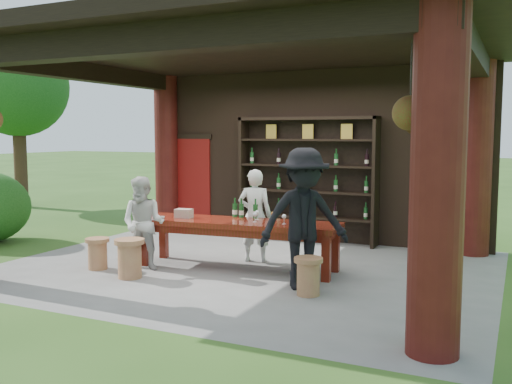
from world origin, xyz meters
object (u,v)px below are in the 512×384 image
at_px(wine_shelf, 307,180).
at_px(guest_man, 304,219).
at_px(stool_near_left, 130,257).
at_px(stool_far_left, 98,253).
at_px(host, 255,215).
at_px(napkin_basket, 184,213).
at_px(guest_woman, 144,223).
at_px(tasting_table, 238,228).
at_px(stool_near_right, 308,275).

distance_m(wine_shelf, guest_man, 3.37).
height_order(stool_near_left, stool_far_left, stool_near_left).
bearing_deg(host, wine_shelf, -109.80).
bearing_deg(napkin_basket, guest_woman, -122.16).
xyz_separation_m(tasting_table, stool_near_left, (-1.16, -1.18, -0.33)).
xyz_separation_m(guest_woman, guest_man, (2.59, 0.05, 0.23)).
bearing_deg(guest_man, tasting_table, 115.93).
bearing_deg(wine_shelf, stool_near_left, -109.92).
distance_m(host, guest_woman, 1.79).
bearing_deg(wine_shelf, guest_man, -70.56).
relative_size(stool_near_right, host, 0.33).
bearing_deg(guest_man, wine_shelf, 70.75).
distance_m(stool_far_left, host, 2.53).
bearing_deg(guest_man, stool_far_left, 147.15).
bearing_deg(tasting_table, wine_shelf, 85.64).
relative_size(wine_shelf, host, 1.80).
height_order(stool_near_left, guest_man, guest_man).
xyz_separation_m(stool_near_left, stool_near_right, (2.64, 0.26, -0.04)).
distance_m(tasting_table, stool_near_left, 1.68).
xyz_separation_m(stool_near_left, guest_woman, (-0.12, 0.51, 0.41)).
bearing_deg(tasting_table, guest_woman, -152.38).
xyz_separation_m(host, guest_woman, (-1.30, -1.23, -0.04)).
relative_size(wine_shelf, napkin_basket, 10.48).
bearing_deg(stool_near_left, host, 55.83).
height_order(wine_shelf, host, wine_shelf).
relative_size(tasting_table, napkin_basket, 12.41).
bearing_deg(guest_man, napkin_basket, 127.97).
distance_m(host, napkin_basket, 1.15).
height_order(wine_shelf, guest_woman, wine_shelf).
bearing_deg(wine_shelf, stool_near_right, -69.54).
distance_m(guest_woman, napkin_basket, 0.69).
height_order(tasting_table, guest_woman, guest_woman).
bearing_deg(guest_woman, stool_far_left, -171.69).
bearing_deg(guest_man, stool_near_right, -98.34).
distance_m(stool_far_left, guest_man, 3.34).
bearing_deg(stool_far_left, wine_shelf, 58.63).
height_order(host, napkin_basket, host).
relative_size(stool_near_left, guest_woman, 0.40).
bearing_deg(tasting_table, guest_man, -25.38).
xyz_separation_m(tasting_table, stool_near_right, (1.49, -0.92, -0.37)).
distance_m(wine_shelf, host, 2.04).
relative_size(guest_man, napkin_basket, 7.30).
height_order(host, guest_woman, host).
height_order(wine_shelf, napkin_basket, wine_shelf).
xyz_separation_m(stool_near_right, napkin_basket, (-2.40, 0.83, 0.56)).
relative_size(wine_shelf, stool_far_left, 5.64).
height_order(wine_shelf, tasting_table, wine_shelf).
height_order(wine_shelf, stool_far_left, wine_shelf).
distance_m(stool_near_left, host, 2.15).
bearing_deg(tasting_table, stool_near_left, -134.40).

